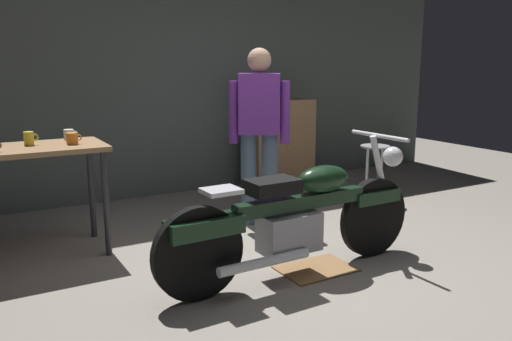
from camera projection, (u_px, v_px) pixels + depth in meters
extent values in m
plane|color=gray|center=(306.00, 271.00, 3.94)|extent=(12.00, 12.00, 0.00)
cube|color=#56605B|center=(168.00, 61.00, 6.00)|extent=(8.00, 0.12, 3.10)
cube|color=#99724C|center=(17.00, 150.00, 4.02)|extent=(1.30, 0.64, 0.04)
cylinder|color=#2D2D33|center=(106.00, 204.00, 4.18)|extent=(0.05, 0.05, 0.86)
cylinder|color=#2D2D33|center=(91.00, 190.00, 4.62)|extent=(0.05, 0.05, 0.86)
cylinder|color=black|center=(373.00, 217.00, 4.20)|extent=(0.64, 0.09, 0.64)
cylinder|color=black|center=(198.00, 254.00, 3.41)|extent=(0.64, 0.09, 0.64)
cube|color=black|center=(374.00, 196.00, 4.16)|extent=(0.44, 0.15, 0.10)
cube|color=black|center=(205.00, 227.00, 3.40)|extent=(0.53, 0.20, 0.12)
cube|color=gray|center=(289.00, 232.00, 3.77)|extent=(0.45, 0.25, 0.28)
cube|color=black|center=(301.00, 202.00, 3.78)|extent=(1.10, 0.13, 0.10)
ellipsoid|color=black|center=(323.00, 179.00, 3.85)|extent=(0.45, 0.23, 0.20)
cube|color=black|center=(272.00, 186.00, 3.62)|extent=(0.37, 0.25, 0.10)
cube|color=silver|center=(221.00, 191.00, 3.41)|extent=(0.25, 0.21, 0.03)
cylinder|color=silver|center=(381.00, 176.00, 4.16)|extent=(0.27, 0.06, 0.68)
cylinder|color=silver|center=(379.00, 136.00, 4.07)|extent=(0.05, 0.60, 0.03)
sphere|color=silver|center=(393.00, 157.00, 4.19)|extent=(0.16, 0.16, 0.16)
cylinder|color=silver|center=(265.00, 262.00, 3.53)|extent=(0.70, 0.09, 0.07)
cylinder|color=slate|center=(270.00, 179.00, 5.00)|extent=(0.15, 0.15, 0.88)
cylinder|color=slate|center=(249.00, 179.00, 5.01)|extent=(0.15, 0.15, 0.88)
cube|color=#72339E|center=(259.00, 104.00, 4.86)|extent=(0.44, 0.39, 0.56)
cylinder|color=#72339E|center=(285.00, 113.00, 4.86)|extent=(0.09, 0.09, 0.58)
cylinder|color=#72339E|center=(234.00, 112.00, 4.88)|extent=(0.09, 0.09, 0.58)
sphere|color=tan|center=(259.00, 60.00, 4.77)|extent=(0.22, 0.22, 0.22)
cylinder|color=#B2B2B7|center=(375.00, 146.00, 5.74)|extent=(0.32, 0.32, 0.02)
cylinder|color=#B2B2B7|center=(381.00, 174.00, 5.86)|extent=(0.02, 0.02, 0.62)
cylinder|color=#B2B2B7|center=(367.00, 173.00, 5.90)|extent=(0.02, 0.02, 0.62)
cylinder|color=#B2B2B7|center=(366.00, 176.00, 5.75)|extent=(0.02, 0.02, 0.62)
cylinder|color=#B2B2B7|center=(381.00, 177.00, 5.71)|extent=(0.02, 0.02, 0.62)
cube|color=#99724C|center=(278.00, 145.00, 6.36)|extent=(0.80, 0.44, 1.10)
sphere|color=tan|center=(289.00, 122.00, 6.10)|extent=(0.04, 0.04, 0.04)
sphere|color=tan|center=(288.00, 147.00, 6.16)|extent=(0.04, 0.04, 0.04)
sphere|color=tan|center=(288.00, 172.00, 6.22)|extent=(0.04, 0.04, 0.04)
cube|color=olive|center=(316.00, 269.00, 3.96)|extent=(0.56, 0.40, 0.01)
cylinder|color=yellow|center=(29.00, 138.00, 4.11)|extent=(0.08, 0.08, 0.11)
torus|color=yellow|center=(35.00, 137.00, 4.13)|extent=(0.06, 0.01, 0.06)
cylinder|color=white|center=(69.00, 134.00, 4.41)|extent=(0.08, 0.08, 0.09)
torus|color=white|center=(75.00, 134.00, 4.43)|extent=(0.05, 0.01, 0.05)
cylinder|color=orange|center=(72.00, 138.00, 4.16)|extent=(0.09, 0.09, 0.09)
torus|color=orange|center=(79.00, 137.00, 4.19)|extent=(0.05, 0.01, 0.05)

